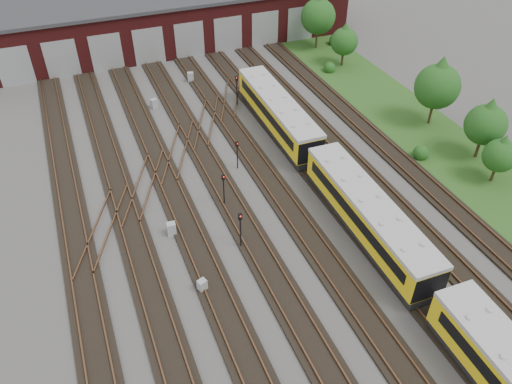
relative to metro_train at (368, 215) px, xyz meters
name	(u,v)px	position (x,y,z in m)	size (l,w,h in m)	color
ground	(281,240)	(-6.00, 1.75, -1.90)	(120.00, 120.00, 0.00)	#4B4845
track_network	(276,234)	(-6.17, 2.34, -1.79)	(30.40, 70.00, 0.33)	black
maintenance_shed	(153,20)	(-6.01, 41.73, 1.31)	(51.00, 12.50, 6.35)	#4E1314
grass_verge	(414,125)	(13.00, 11.75, -1.87)	(8.00, 55.00, 0.05)	#29531B
metro_train	(368,215)	(0.00, 0.00, 0.00)	(3.00, 46.85, 3.06)	black
signal_mast_0	(240,226)	(-9.03, 2.17, 0.18)	(0.28, 0.26, 3.22)	black
signal_mast_1	(224,186)	(-8.53, 7.19, -0.02)	(0.25, 0.24, 2.93)	black
signal_mast_2	(237,86)	(-1.86, 22.24, 0.20)	(0.30, 0.28, 3.27)	black
signal_mast_3	(237,151)	(-5.83, 11.44, -0.12)	(0.26, 0.25, 2.75)	black
relay_cabinet_0	(202,286)	(-12.79, -0.65, -1.42)	(0.57, 0.47, 0.95)	#A2A5A7
relay_cabinet_1	(154,104)	(-10.14, 24.76, -1.38)	(0.62, 0.52, 1.04)	#A2A5A7
relay_cabinet_2	(172,229)	(-13.29, 5.36, -1.36)	(0.65, 0.54, 1.08)	#A2A5A7
relay_cabinet_3	(191,77)	(-4.89, 29.27, -1.33)	(0.67, 0.56, 1.12)	#A2A5A7
relay_cabinet_4	(344,167)	(2.52, 7.51, -1.37)	(0.63, 0.53, 1.06)	#A2A5A7
tree_0	(318,12)	(12.82, 32.57, 2.71)	(4.32, 4.32, 7.17)	#332817
tree_1	(345,38)	(13.27, 26.63, 1.49)	(3.19, 3.19, 5.28)	#332817
tree_2	(439,81)	(14.46, 11.43, 2.67)	(4.28, 4.28, 7.10)	#332817
tree_3	(501,152)	(13.43, 1.61, 1.05)	(2.77, 2.77, 4.59)	#332817
tree_4	(487,120)	(14.70, 4.99, 1.91)	(3.58, 3.58, 5.93)	#332817
bush_0	(421,151)	(10.00, 6.78, -1.19)	(1.41, 1.41, 1.41)	#174914
bush_1	(330,66)	(11.05, 25.69, -1.20)	(1.39, 1.39, 1.39)	#174914
bush_2	(335,39)	(15.69, 32.65, -1.12)	(1.56, 1.56, 1.56)	#174914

